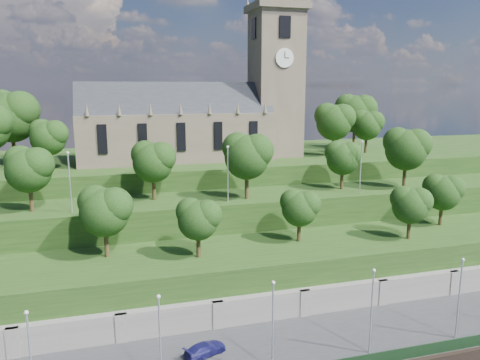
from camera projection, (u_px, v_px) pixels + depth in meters
name	position (u px, v px, depth m)	size (l,w,h in m)	color
promenade	(279.00, 355.00, 46.71)	(160.00, 12.00, 2.00)	#2D2D30
retaining_wall	(260.00, 314.00, 52.04)	(160.00, 2.10, 5.00)	slate
embankment_lower	(245.00, 280.00, 57.42)	(160.00, 12.00, 8.00)	#1E3A13
embankment_upper	(223.00, 237.00, 67.39)	(160.00, 10.00, 12.00)	#1E3A13
hilltop	(196.00, 195.00, 86.87)	(160.00, 32.00, 15.00)	#1E3A13
church	(203.00, 115.00, 80.32)	(38.60, 12.35, 27.60)	brown
trees_lower	(260.00, 208.00, 56.62)	(66.31, 9.12, 8.40)	#322613
trees_upper	(254.00, 155.00, 65.23)	(59.52, 8.85, 9.31)	#322613
trees_hilltop	(184.00, 118.00, 79.09)	(72.30, 16.22, 11.88)	#322613
lamp_posts_promenade	(273.00, 320.00, 41.69)	(60.36, 0.36, 8.67)	#B2B2B7
lamp_posts_upper	(228.00, 170.00, 62.49)	(40.36, 0.36, 7.66)	#B2B2B7
car_right	(205.00, 349.00, 44.91)	(1.74, 4.29, 1.24)	navy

